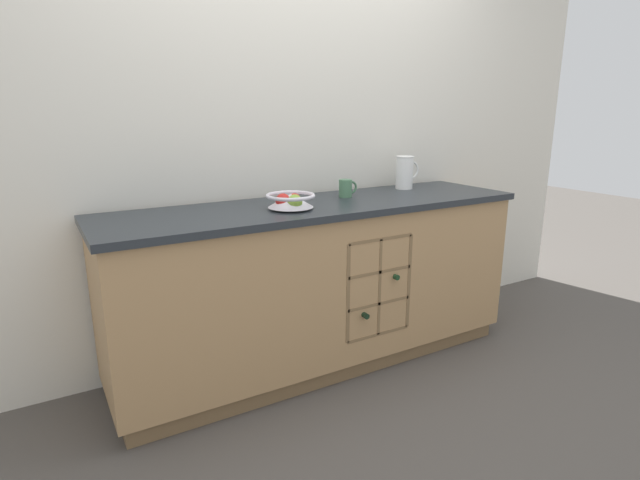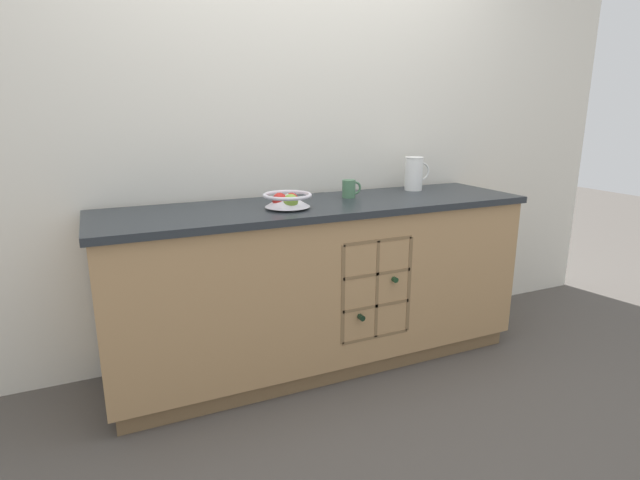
{
  "view_description": "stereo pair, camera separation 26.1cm",
  "coord_description": "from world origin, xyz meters",
  "views": [
    {
      "loc": [
        -1.28,
        -2.18,
        1.36
      ],
      "look_at": [
        0.0,
        0.0,
        0.7
      ],
      "focal_mm": 28.0,
      "sensor_mm": 36.0,
      "label": 1
    },
    {
      "loc": [
        -1.05,
        -2.3,
        1.36
      ],
      "look_at": [
        0.0,
        0.0,
        0.7
      ],
      "focal_mm": 28.0,
      "sensor_mm": 36.0,
      "label": 2
    }
  ],
  "objects": [
    {
      "name": "kitchen_island",
      "position": [
        0.0,
        -0.0,
        0.46
      ],
      "size": [
        2.25,
        0.61,
        0.9
      ],
      "color": "brown",
      "rests_on": "ground_plane"
    },
    {
      "name": "fruit_bowl",
      "position": [
        -0.21,
        -0.07,
        0.94
      ],
      "size": [
        0.24,
        0.24,
        0.08
      ],
      "color": "silver",
      "rests_on": "kitchen_island"
    },
    {
      "name": "back_wall",
      "position": [
        0.0,
        0.35,
        1.27
      ],
      "size": [
        4.61,
        0.06,
        2.55
      ],
      "primitive_type": "cube",
      "color": "silver",
      "rests_on": "ground_plane"
    },
    {
      "name": "ground_plane",
      "position": [
        0.0,
        0.0,
        0.0
      ],
      "size": [
        14.0,
        14.0,
        0.0
      ],
      "primitive_type": "plane",
      "color": "#4C4742"
    },
    {
      "name": "ceramic_mug",
      "position": [
        0.22,
        0.08,
        0.95
      ],
      "size": [
        0.11,
        0.07,
        0.1
      ],
      "color": "#4C7A56",
      "rests_on": "kitchen_island"
    },
    {
      "name": "white_pitcher",
      "position": [
        0.69,
        0.16,
        1.0
      ],
      "size": [
        0.16,
        0.11,
        0.2
      ],
      "color": "white",
      "rests_on": "kitchen_island"
    }
  ]
}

